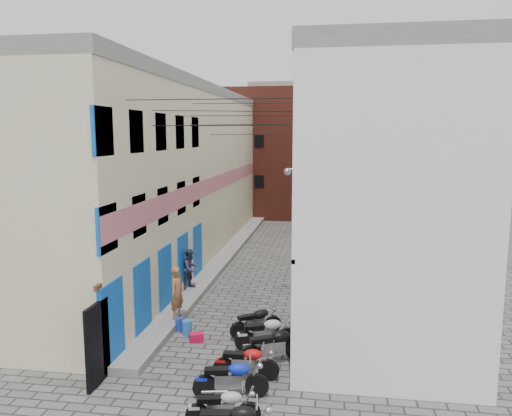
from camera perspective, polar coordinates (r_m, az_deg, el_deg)
The scene contains 20 objects.
ground at distance 14.07m, azimuth -6.89°, elevation -19.25°, with size 90.00×90.00×0.00m, color #514E4C.
plinth at distance 26.37m, azimuth -3.58°, elevation -5.61°, with size 0.90×26.00×0.25m, color slate.
building_left at distance 26.39m, azimuth -9.93°, elevation 3.92°, with size 5.10×27.00×9.00m.
building_right at distance 25.10m, azimuth 12.28°, elevation 3.65°, with size 5.94×26.00×9.00m.
building_far_brick_left at distance 40.38m, azimuth 1.00°, elevation 6.29°, with size 6.00×6.00×10.00m, color maroon.
building_far_brick_right at distance 42.05m, azimuth 8.16°, elevation 4.93°, with size 5.00×6.00×8.00m, color maroon.
building_far_concrete at distance 46.12m, azimuth 4.50°, elevation 7.16°, with size 8.00×5.00×11.00m, color slate.
far_shopfront at distance 37.71m, azimuth 3.42°, elevation 0.33°, with size 2.00×0.30×2.40m, color black.
overhead_wires at distance 19.93m, azimuth -1.25°, elevation 10.17°, with size 5.80×13.02×1.32m.
motorcycle_b at distance 12.06m, azimuth -3.78°, elevation -21.57°, with size 0.54×1.71×0.99m, color #A3A3A7, non-canonical shape.
motorcycle_c at distance 13.09m, azimuth -2.90°, elevation -18.71°, with size 0.60×1.91×1.11m, color #0B20B0, non-canonical shape.
motorcycle_d at distance 13.95m, azimuth -1.16°, elevation -17.06°, with size 0.57×1.80×1.04m, color #B20C0E, non-canonical shape.
motorcycle_e at distance 14.77m, azimuth 2.03°, elevation -15.27°, with size 0.64×2.02×1.17m, color black, non-canonical shape.
motorcycle_f at distance 15.68m, azimuth 1.13°, elevation -13.92°, with size 0.61×1.93×1.12m, color silver, non-canonical shape.
motorcycle_g at distance 16.63m, azimuth 0.00°, elevation -12.70°, with size 0.58×1.82×1.05m, color black, non-canonical shape.
person_a at distance 17.50m, azimuth -8.95°, elevation -9.53°, with size 0.66×0.43×1.80m, color #965E36.
person_b at distance 20.77m, azimuth -7.48°, elevation -6.86°, with size 0.79×0.62×1.63m, color #33344D.
water_jug_near at distance 16.93m, azimuth -7.88°, elevation -13.40°, with size 0.32×0.32×0.50m, color blue.
water_jug_far at distance 17.33m, azimuth -8.76°, elevation -12.99°, with size 0.28×0.28×0.44m, color #213BA9.
red_crate at distance 16.47m, azimuth -6.84°, elevation -14.44°, with size 0.43×0.32×0.27m, color #BE0D34.
Camera 1 is at (3.46, -11.97, 6.53)m, focal length 35.00 mm.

